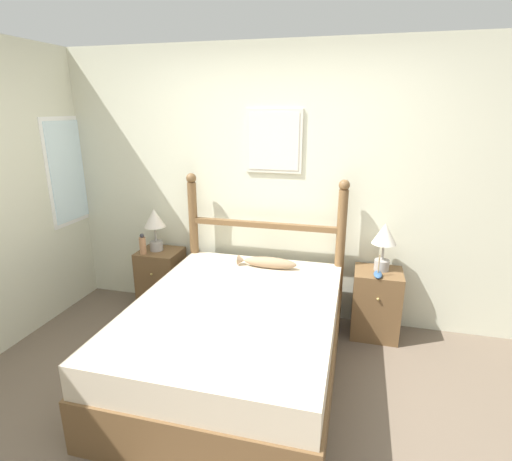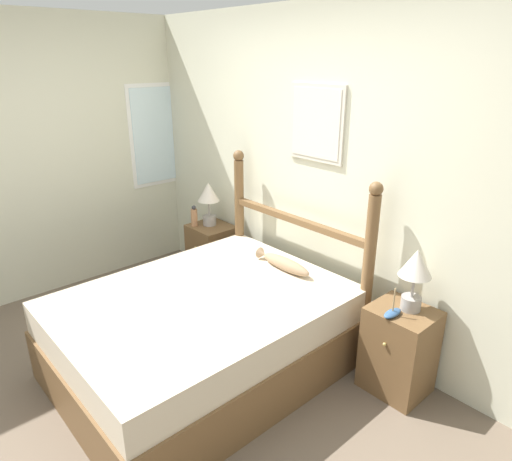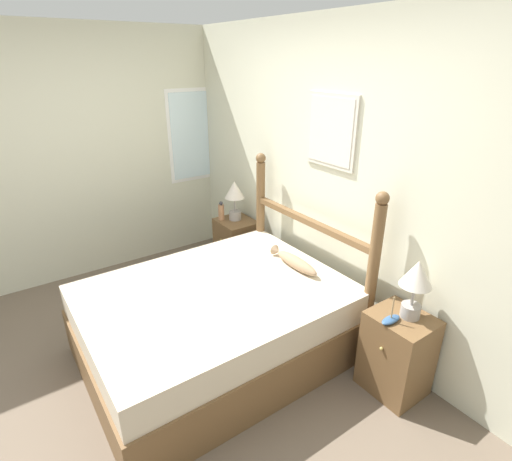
{
  "view_description": "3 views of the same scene",
  "coord_description": "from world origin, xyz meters",
  "px_view_note": "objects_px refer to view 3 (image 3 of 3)",
  "views": [
    {
      "loc": [
        0.71,
        -1.9,
        1.99
      ],
      "look_at": [
        -0.06,
        1.11,
        1.03
      ],
      "focal_mm": 28.0,
      "sensor_mm": 36.0,
      "label": 1
    },
    {
      "loc": [
        2.24,
        -0.96,
        2.18
      ],
      "look_at": [
        -0.05,
        1.09,
        0.99
      ],
      "focal_mm": 32.0,
      "sensor_mm": 36.0,
      "label": 2
    },
    {
      "loc": [
        2.21,
        -0.61,
        2.23
      ],
      "look_at": [
        -0.1,
        1.01,
        1.0
      ],
      "focal_mm": 28.0,
      "sensor_mm": 36.0,
      "label": 3
    }
  ],
  "objects_px": {
    "nightstand_left": "(237,247)",
    "bottle": "(221,211)",
    "nightstand_right": "(397,353)",
    "table_lamp_right": "(416,280)",
    "table_lamp_left": "(235,194)",
    "model_boat": "(391,319)",
    "fish_pillow": "(294,262)",
    "bed": "(216,322)"
  },
  "relations": [
    {
      "from": "bottle",
      "to": "table_lamp_left",
      "type": "bearing_deg",
      "value": 57.24
    },
    {
      "from": "nightstand_left",
      "to": "nightstand_right",
      "type": "relative_size",
      "value": 1.0
    },
    {
      "from": "table_lamp_left",
      "to": "fish_pillow",
      "type": "height_order",
      "value": "table_lamp_left"
    },
    {
      "from": "bed",
      "to": "nightstand_right",
      "type": "relative_size",
      "value": 3.16
    },
    {
      "from": "table_lamp_left",
      "to": "fish_pillow",
      "type": "distance_m",
      "value": 1.21
    },
    {
      "from": "bed",
      "to": "bottle",
      "type": "relative_size",
      "value": 9.57
    },
    {
      "from": "model_boat",
      "to": "nightstand_right",
      "type": "bearing_deg",
      "value": 82.61
    },
    {
      "from": "table_lamp_left",
      "to": "fish_pillow",
      "type": "bearing_deg",
      "value": -7.5
    },
    {
      "from": "table_lamp_right",
      "to": "nightstand_left",
      "type": "bearing_deg",
      "value": -178.97
    },
    {
      "from": "bottle",
      "to": "model_boat",
      "type": "bearing_deg",
      "value": -0.11
    },
    {
      "from": "nightstand_left",
      "to": "bottle",
      "type": "xyz_separation_m",
      "value": [
        -0.12,
        -0.11,
        0.4
      ]
    },
    {
      "from": "bed",
      "to": "fish_pillow",
      "type": "distance_m",
      "value": 0.81
    },
    {
      "from": "table_lamp_left",
      "to": "bottle",
      "type": "bearing_deg",
      "value": -122.76
    },
    {
      "from": "bed",
      "to": "table_lamp_left",
      "type": "relative_size",
      "value": 4.61
    },
    {
      "from": "nightstand_left",
      "to": "table_lamp_right",
      "type": "relative_size",
      "value": 1.46
    },
    {
      "from": "bed",
      "to": "nightstand_left",
      "type": "height_order",
      "value": "nightstand_left"
    },
    {
      "from": "bottle",
      "to": "nightstand_left",
      "type": "bearing_deg",
      "value": 44.18
    },
    {
      "from": "bed",
      "to": "table_lamp_left",
      "type": "distance_m",
      "value": 1.52
    },
    {
      "from": "fish_pillow",
      "to": "bed",
      "type": "bearing_deg",
      "value": -96.63
    },
    {
      "from": "table_lamp_right",
      "to": "table_lamp_left",
      "type": "bearing_deg",
      "value": -179.29
    },
    {
      "from": "model_boat",
      "to": "nightstand_left",
      "type": "bearing_deg",
      "value": 176.83
    },
    {
      "from": "nightstand_left",
      "to": "table_lamp_left",
      "type": "relative_size",
      "value": 1.46
    },
    {
      "from": "bed",
      "to": "nightstand_right",
      "type": "xyz_separation_m",
      "value": [
        1.05,
        0.86,
        0.01
      ]
    },
    {
      "from": "nightstand_right",
      "to": "bottle",
      "type": "xyz_separation_m",
      "value": [
        -2.22,
        -0.11,
        0.4
      ]
    },
    {
      "from": "table_lamp_right",
      "to": "bottle",
      "type": "height_order",
      "value": "table_lamp_right"
    },
    {
      "from": "model_boat",
      "to": "fish_pillow",
      "type": "distance_m",
      "value": 0.96
    },
    {
      "from": "table_lamp_left",
      "to": "model_boat",
      "type": "relative_size",
      "value": 2.19
    },
    {
      "from": "nightstand_left",
      "to": "table_lamp_right",
      "type": "bearing_deg",
      "value": 1.03
    },
    {
      "from": "nightstand_left",
      "to": "table_lamp_right",
      "type": "xyz_separation_m",
      "value": [
        2.13,
        0.04,
        0.6
      ]
    },
    {
      "from": "bed",
      "to": "table_lamp_right",
      "type": "height_order",
      "value": "table_lamp_right"
    },
    {
      "from": "fish_pillow",
      "to": "table_lamp_right",
      "type": "bearing_deg",
      "value": 10.39
    },
    {
      "from": "table_lamp_left",
      "to": "model_boat",
      "type": "xyz_separation_m",
      "value": [
        2.13,
        -0.13,
        -0.27
      ]
    },
    {
      "from": "table_lamp_left",
      "to": "table_lamp_right",
      "type": "bearing_deg",
      "value": 0.71
    },
    {
      "from": "table_lamp_right",
      "to": "bottle",
      "type": "relative_size",
      "value": 2.07
    },
    {
      "from": "bed",
      "to": "bottle",
      "type": "xyz_separation_m",
      "value": [
        -1.17,
        0.75,
        0.41
      ]
    },
    {
      "from": "bottle",
      "to": "fish_pillow",
      "type": "height_order",
      "value": "bottle"
    },
    {
      "from": "fish_pillow",
      "to": "model_boat",
      "type": "bearing_deg",
      "value": 1.62
    },
    {
      "from": "nightstand_left",
      "to": "bottle",
      "type": "relative_size",
      "value": 3.02
    },
    {
      "from": "table_lamp_left",
      "to": "model_boat",
      "type": "height_order",
      "value": "table_lamp_left"
    },
    {
      "from": "bed",
      "to": "fish_pillow",
      "type": "bearing_deg",
      "value": 83.37
    },
    {
      "from": "bed",
      "to": "bottle",
      "type": "bearing_deg",
      "value": 147.23
    },
    {
      "from": "nightstand_left",
      "to": "bottle",
      "type": "bearing_deg",
      "value": -135.82
    }
  ]
}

